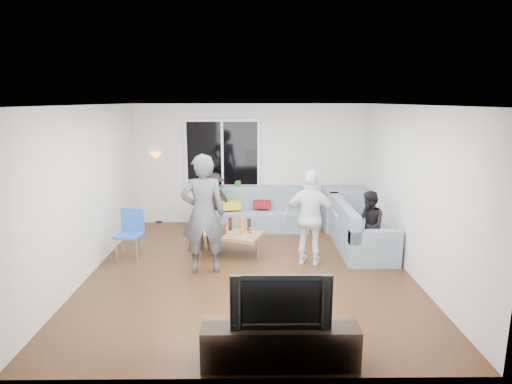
{
  "coord_description": "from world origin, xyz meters",
  "views": [
    {
      "loc": [
        0.03,
        -6.46,
        2.67
      ],
      "look_at": [
        0.1,
        0.6,
        1.15
      ],
      "focal_mm": 30.01,
      "sensor_mm": 36.0,
      "label": 1
    }
  ],
  "objects_px": {
    "television": "(280,298)",
    "tv_console": "(280,344)",
    "sofa_right_section": "(361,226)",
    "player_right": "(311,218)",
    "spectator_back": "(214,201)",
    "coffee_table": "(230,244)",
    "player_left": "(203,214)",
    "sofa_back_section": "(253,209)",
    "spectator_right": "(369,225)",
    "floor_lamp": "(158,187)",
    "side_chair": "(129,236)"
  },
  "relations": [
    {
      "from": "sofa_right_section",
      "to": "player_left",
      "type": "relative_size",
      "value": 1.06
    },
    {
      "from": "coffee_table",
      "to": "tv_console",
      "type": "xyz_separation_m",
      "value": [
        0.68,
        -3.19,
        0.02
      ]
    },
    {
      "from": "sofa_right_section",
      "to": "player_right",
      "type": "bearing_deg",
      "value": 126.06
    },
    {
      "from": "floor_lamp",
      "to": "tv_console",
      "type": "distance_m",
      "value": 5.85
    },
    {
      "from": "tv_console",
      "to": "television",
      "type": "height_order",
      "value": "television"
    },
    {
      "from": "floor_lamp",
      "to": "player_right",
      "type": "bearing_deg",
      "value": -40.12
    },
    {
      "from": "player_right",
      "to": "sofa_back_section",
      "type": "bearing_deg",
      "value": -48.94
    },
    {
      "from": "floor_lamp",
      "to": "tv_console",
      "type": "relative_size",
      "value": 0.97
    },
    {
      "from": "player_right",
      "to": "tv_console",
      "type": "height_order",
      "value": "player_right"
    },
    {
      "from": "spectator_right",
      "to": "tv_console",
      "type": "distance_m",
      "value": 3.47
    },
    {
      "from": "coffee_table",
      "to": "tv_console",
      "type": "relative_size",
      "value": 0.69
    },
    {
      "from": "coffee_table",
      "to": "player_left",
      "type": "bearing_deg",
      "value": -116.37
    },
    {
      "from": "sofa_back_section",
      "to": "tv_console",
      "type": "height_order",
      "value": "sofa_back_section"
    },
    {
      "from": "tv_console",
      "to": "floor_lamp",
      "type": "bearing_deg",
      "value": 113.96
    },
    {
      "from": "player_right",
      "to": "spectator_back",
      "type": "xyz_separation_m",
      "value": [
        -1.76,
        2.05,
        -0.19
      ]
    },
    {
      "from": "player_left",
      "to": "spectator_right",
      "type": "height_order",
      "value": "player_left"
    },
    {
      "from": "sofa_back_section",
      "to": "sofa_right_section",
      "type": "relative_size",
      "value": 1.15
    },
    {
      "from": "player_right",
      "to": "television",
      "type": "relative_size",
      "value": 1.57
    },
    {
      "from": "player_right",
      "to": "spectator_right",
      "type": "bearing_deg",
      "value": -150.72
    },
    {
      "from": "sofa_back_section",
      "to": "coffee_table",
      "type": "distance_m",
      "value": 1.65
    },
    {
      "from": "sofa_right_section",
      "to": "tv_console",
      "type": "distance_m",
      "value": 3.9
    },
    {
      "from": "coffee_table",
      "to": "television",
      "type": "distance_m",
      "value": 3.3
    },
    {
      "from": "sofa_back_section",
      "to": "coffee_table",
      "type": "height_order",
      "value": "sofa_back_section"
    },
    {
      "from": "coffee_table",
      "to": "spectator_right",
      "type": "height_order",
      "value": "spectator_right"
    },
    {
      "from": "spectator_right",
      "to": "tv_console",
      "type": "bearing_deg",
      "value": -34.85
    },
    {
      "from": "player_left",
      "to": "television",
      "type": "height_order",
      "value": "player_left"
    },
    {
      "from": "sofa_back_section",
      "to": "spectator_right",
      "type": "distance_m",
      "value": 2.66
    },
    {
      "from": "television",
      "to": "tv_console",
      "type": "bearing_deg",
      "value": 0.0
    },
    {
      "from": "sofa_back_section",
      "to": "sofa_right_section",
      "type": "xyz_separation_m",
      "value": [
        1.97,
        -1.27,
        0.0
      ]
    },
    {
      "from": "television",
      "to": "spectator_right",
      "type": "bearing_deg",
      "value": 60.36
    },
    {
      "from": "side_chair",
      "to": "television",
      "type": "relative_size",
      "value": 0.86
    },
    {
      "from": "floor_lamp",
      "to": "spectator_back",
      "type": "distance_m",
      "value": 1.4
    },
    {
      "from": "coffee_table",
      "to": "tv_console",
      "type": "bearing_deg",
      "value": -78.04
    },
    {
      "from": "sofa_back_section",
      "to": "player_left",
      "type": "bearing_deg",
      "value": -108.43
    },
    {
      "from": "tv_console",
      "to": "sofa_right_section",
      "type": "bearing_deg",
      "value": 64.02
    },
    {
      "from": "spectator_right",
      "to": "television",
      "type": "distance_m",
      "value": 3.45
    },
    {
      "from": "sofa_right_section",
      "to": "player_left",
      "type": "bearing_deg",
      "value": 110.91
    },
    {
      "from": "side_chair",
      "to": "floor_lamp",
      "type": "bearing_deg",
      "value": 98.22
    },
    {
      "from": "sofa_back_section",
      "to": "player_left",
      "type": "height_order",
      "value": "player_left"
    },
    {
      "from": "coffee_table",
      "to": "spectator_right",
      "type": "bearing_deg",
      "value": -4.5
    },
    {
      "from": "sofa_right_section",
      "to": "television",
      "type": "distance_m",
      "value": 3.91
    },
    {
      "from": "spectator_right",
      "to": "floor_lamp",
      "type": "bearing_deg",
      "value": -124.9
    },
    {
      "from": "side_chair",
      "to": "television",
      "type": "height_order",
      "value": "television"
    },
    {
      "from": "floor_lamp",
      "to": "television",
      "type": "bearing_deg",
      "value": -66.04
    },
    {
      "from": "spectator_back",
      "to": "tv_console",
      "type": "xyz_separation_m",
      "value": [
        1.08,
        -4.8,
        -0.38
      ]
    },
    {
      "from": "spectator_right",
      "to": "player_right",
      "type": "bearing_deg",
      "value": -81.85
    },
    {
      "from": "coffee_table",
      "to": "player_left",
      "type": "xyz_separation_m",
      "value": [
        -0.36,
        -0.73,
        0.74
      ]
    },
    {
      "from": "spectator_back",
      "to": "tv_console",
      "type": "height_order",
      "value": "spectator_back"
    },
    {
      "from": "sofa_back_section",
      "to": "spectator_back",
      "type": "bearing_deg",
      "value": 177.88
    },
    {
      "from": "spectator_right",
      "to": "spectator_back",
      "type": "relative_size",
      "value": 0.99
    }
  ]
}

